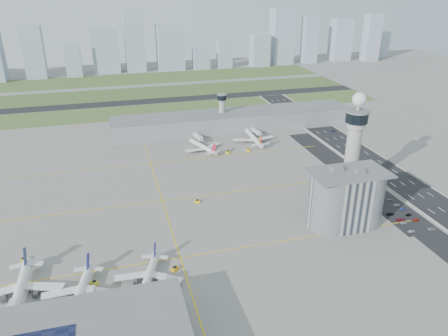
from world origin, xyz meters
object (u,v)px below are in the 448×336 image
object	(u,v)px
admin_building	(346,198)
car_lot_2	(401,220)
jet_bridge_near_0	(3,329)
car_hw_4	(291,113)
tug_1	(94,282)
car_hw_1	(376,165)
jet_bridge_far_0	(195,136)
jet_bridge_far_1	(252,131)
car_lot_8	(409,215)
airplane_near_b	(79,289)
tug_2	(175,268)
tug_0	(24,259)
airplane_far_a	(203,144)
car_lot_11	(390,200)
car_hw_2	(333,131)
car_lot_10	(397,205)
car_lot_6	(432,229)
car_lot_5	(373,201)
car_lot_3	(390,214)
airplane_near_c	(148,274)
car_lot_4	(381,207)
airplane_far_b	(253,135)
jet_bridge_near_1	(86,314)
car_lot_0	(411,231)
control_tower	(354,142)
airplane_near_a	(18,286)
jet_bridge_near_2	(162,300)
tug_3	(197,201)
car_lot_9	(403,209)
secondary_tower	(222,109)
tug_5	(248,150)
car_lot_7	(416,220)

from	to	relation	value
admin_building	car_lot_2	world-z (taller)	admin_building
jet_bridge_near_0	car_hw_4	bearing A→B (deg)	-32.66
tug_1	car_hw_1	xyz separation A→B (m)	(194.35, 81.14, -0.30)
jet_bridge_far_0	car_hw_1	world-z (taller)	jet_bridge_far_0
jet_bridge_far_1	car_lot_8	size ratio (longest dim) A/B	3.91
airplane_near_b	tug_2	bearing A→B (deg)	115.05
tug_0	jet_bridge_far_0	bearing A→B (deg)	-120.93
airplane_far_a	car_lot_11	distance (m)	143.81
admin_building	car_hw_2	bearing A→B (deg)	63.47
car_lot_10	car_lot_11	bearing A→B (deg)	-3.15
car_lot_6	airplane_far_a	bearing A→B (deg)	41.18
tug_0	car_lot_5	size ratio (longest dim) A/B	0.96
car_lot_3	airplane_near_b	bearing A→B (deg)	102.12
airplane_near_c	jet_bridge_far_1	xyz separation A→B (m)	(108.91, 177.09, -2.23)
tug_1	jet_bridge_far_1	bearing A→B (deg)	-170.53
admin_building	car_lot_11	size ratio (longest dim) A/B	10.44
car_lot_4	car_lot_11	world-z (taller)	car_lot_11
airplane_far_b	car_lot_5	bearing A→B (deg)	-161.69
tug_0	car_lot_2	world-z (taller)	tug_0
airplane_near_b	jet_bridge_near_1	world-z (taller)	airplane_near_b
car_lot_4	jet_bridge_far_0	bearing A→B (deg)	23.76
airplane_near_b	car_lot_0	xyz separation A→B (m)	(167.93, 7.84, -4.69)
control_tower	car_lot_11	distance (m)	42.56
airplane_near_a	car_lot_3	xyz separation A→B (m)	(192.41, 18.93, -5.34)
airplane_near_c	jet_bridge_far_0	distance (m)	186.65
airplane_far_b	jet_bridge_near_2	xyz separation A→B (m)	(-99.75, -174.73, -2.88)
tug_3	car_lot_10	size ratio (longest dim) A/B	0.82
jet_bridge_far_1	car_lot_9	bearing A→B (deg)	5.20
secondary_tower	car_lot_2	xyz separation A→B (m)	(54.11, -178.43, -18.14)
car_lot_10	tug_1	bearing A→B (deg)	94.37
jet_bridge_far_1	car_lot_6	distance (m)	178.28
tug_0	tug_2	xyz separation A→B (m)	(68.10, -26.17, 0.02)
car_lot_2	airplane_far_b	bearing A→B (deg)	24.03
airplane_near_c	car_hw_2	world-z (taller)	airplane_near_c
control_tower	jet_bridge_near_2	distance (m)	146.36
airplane_far_a	tug_5	xyz separation A→B (m)	(33.52, -11.36, -4.17)
secondary_tower	airplane_far_a	size ratio (longest dim) A/B	0.87
car_lot_4	car_lot_9	world-z (taller)	car_lot_9
airplane_near_c	car_lot_2	size ratio (longest dim) A/B	7.65
car_lot_2	car_lot_3	xyz separation A→B (m)	(-1.62, 7.22, -0.02)
jet_bridge_far_1	car_lot_3	distance (m)	156.22
airplane_near_c	car_lot_7	size ratio (longest dim) A/B	8.82
admin_building	car_lot_10	xyz separation A→B (m)	(40.77, 9.07, -14.75)
airplane_near_c	car_lot_0	xyz separation A→B (m)	(139.18, 5.01, -4.42)
tug_0	car_lot_5	world-z (taller)	tug_0
tug_0	car_lot_2	distance (m)	196.83
airplane_near_c	car_lot_9	xyz separation A→B (m)	(149.72, 26.89, -4.51)
admin_building	car_lot_3	size ratio (longest dim) A/B	9.56
car_lot_10	car_hw_4	bearing A→B (deg)	-9.20
secondary_tower	tug_3	xyz separation A→B (m)	(-50.03, -127.37, -17.86)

